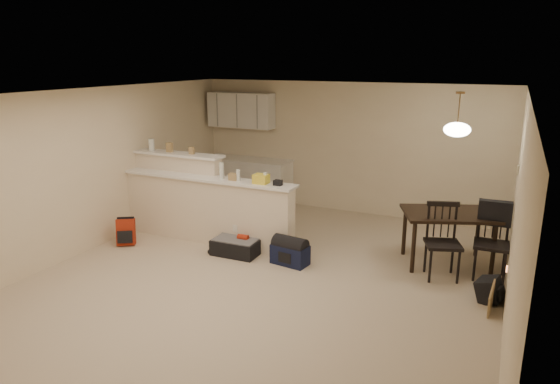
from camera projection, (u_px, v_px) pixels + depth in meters
The scene contains 23 objects.
room at pixel (264, 191), 6.52m from camera, with size 7.00×7.02×2.50m.
breakfast_bar at pixel (197, 203), 8.27m from camera, with size 3.08×0.58×1.39m.
upper_cabinets at pixel (241, 110), 10.16m from camera, with size 1.40×0.34×0.70m, color white.
kitchen_counter at pixel (248, 182), 10.34m from camera, with size 1.80×0.60×0.90m, color white.
thermostat at pixel (518, 170), 6.60m from camera, with size 0.02×0.12×0.12m, color beige.
jar at pixel (151, 145), 8.56m from camera, with size 0.10×0.10×0.20m, color silver.
cereal_box at pixel (170, 147), 8.41m from camera, with size 0.10×0.07×0.16m, color #9F8152.
small_box at pixel (192, 151), 8.23m from camera, with size 0.08×0.06×0.12m, color #9F8152.
bottle_a at pixel (222, 171), 7.81m from camera, with size 0.07×0.07×0.26m, color silver.
bottle_b at pixel (238, 175), 7.70m from camera, with size 0.06×0.06×0.18m, color silver.
bag_lump at pixel (261, 179), 7.54m from camera, with size 0.22×0.18×0.14m, color #9F8152.
pouch at pixel (278, 183), 7.44m from camera, with size 0.12×0.10×0.08m, color #9F8152.
extra_item_x at pixel (234, 177), 7.74m from camera, with size 0.14×0.10×0.11m, color #9F8152.
extra_item_y at pixel (265, 178), 7.51m from camera, with size 0.06×0.06×0.17m, color silver.
dining_table at pixel (449, 219), 7.16m from camera, with size 1.49×1.25×0.79m.
pendant_lamp at pixel (457, 129), 6.83m from camera, with size 0.36×0.36×0.62m.
dining_chair_near at pixel (443, 242), 6.75m from camera, with size 0.45×0.43×1.04m, color black, non-canonical shape.
dining_chair_far at pixel (492, 243), 6.73m from camera, with size 0.45×0.43×1.04m, color black, non-canonical shape.
suitcase at pixel (236, 247), 7.68m from camera, with size 0.70×0.46×0.24m, color black.
red_backpack at pixel (126, 232), 8.05m from camera, with size 0.28×0.18×0.42m, color #A62712.
navy_duffel at pixel (290, 255), 7.30m from camera, with size 0.53×0.29×0.29m, color #111735.
black_daypack at pixel (489, 290), 6.19m from camera, with size 0.33×0.23×0.29m, color black.
cardboard_sheet at pixel (491, 300), 5.90m from camera, with size 0.42×0.02×0.32m, color #9F8152.
Camera 1 is at (2.85, -5.62, 2.93)m, focal length 32.00 mm.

